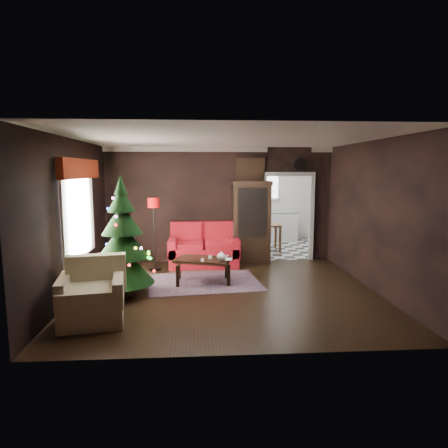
{
  "coord_description": "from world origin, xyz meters",
  "views": [
    {
      "loc": [
        -0.53,
        -6.96,
        2.24
      ],
      "look_at": [
        0.0,
        0.9,
        1.15
      ],
      "focal_mm": 31.11,
      "sensor_mm": 36.0,
      "label": 1
    }
  ],
  "objects": [
    {
      "name": "doorway",
      "position": [
        1.7,
        2.5,
        1.05
      ],
      "size": [
        1.1,
        0.1,
        2.1
      ],
      "primitive_type": null,
      "color": "silver",
      "rests_on": "ground"
    },
    {
      "name": "cup_a",
      "position": [
        -0.3,
        0.62,
        0.52
      ],
      "size": [
        0.08,
        0.08,
        0.06
      ],
      "primitive_type": "cylinder",
      "rotation": [
        0.0,
        0.0,
        -0.15
      ],
      "color": "silver",
      "rests_on": "coffee_table"
    },
    {
      "name": "floor",
      "position": [
        0.0,
        0.0,
        0.0
      ],
      "size": [
        5.5,
        5.5,
        0.0
      ],
      "primitive_type": "plane",
      "color": "black",
      "rests_on": "ground"
    },
    {
      "name": "kitchen_window",
      "position": [
        1.7,
        5.45,
        1.7
      ],
      "size": [
        0.7,
        0.06,
        0.7
      ],
      "primitive_type": "cube",
      "color": "white",
      "rests_on": "ground"
    },
    {
      "name": "cup_b",
      "position": [
        -0.45,
        0.37,
        0.52
      ],
      "size": [
        0.07,
        0.07,
        0.06
      ],
      "primitive_type": "cylinder",
      "rotation": [
        0.0,
        0.0,
        -0.05
      ],
      "color": "white",
      "rests_on": "coffee_table"
    },
    {
      "name": "curio_cabinet",
      "position": [
        0.75,
        2.27,
        0.95
      ],
      "size": [
        0.9,
        0.45,
        1.9
      ],
      "primitive_type": null,
      "color": "black",
      "rests_on": "ground"
    },
    {
      "name": "wall_left",
      "position": [
        -2.75,
        0.0,
        1.4
      ],
      "size": [
        0.0,
        5.5,
        5.5
      ],
      "primitive_type": "plane",
      "rotation": [
        1.57,
        0.0,
        1.57
      ],
      "color": "black",
      "rests_on": "ground"
    },
    {
      "name": "wall_front",
      "position": [
        0.0,
        -2.5,
        1.4
      ],
      "size": [
        5.5,
        0.0,
        5.5
      ],
      "primitive_type": "plane",
      "rotation": [
        -1.57,
        0.0,
        0.0
      ],
      "color": "black",
      "rests_on": "ground"
    },
    {
      "name": "kitchen_counter",
      "position": [
        1.7,
        5.2,
        0.45
      ],
      "size": [
        1.8,
        0.6,
        0.9
      ],
      "primitive_type": "cube",
      "color": "white",
      "rests_on": "ground"
    },
    {
      "name": "coffee_table",
      "position": [
        -0.44,
        0.63,
        0.25
      ],
      "size": [
        1.22,
        0.94,
        0.48
      ],
      "primitive_type": null,
      "rotation": [
        0.0,
        0.0,
        -0.31
      ],
      "color": "black",
      "rests_on": "rug"
    },
    {
      "name": "kitchen_table",
      "position": [
        1.4,
        3.7,
        0.38
      ],
      "size": [
        0.7,
        0.7,
        0.75
      ],
      "primitive_type": null,
      "color": "brown",
      "rests_on": "ground"
    },
    {
      "name": "painting",
      "position": [
        0.75,
        2.46,
        2.25
      ],
      "size": [
        0.62,
        0.05,
        0.52
      ],
      "primitive_type": "cube",
      "color": "#AF744C",
      "rests_on": "wall_back"
    },
    {
      "name": "wall_back",
      "position": [
        0.0,
        2.5,
        1.4
      ],
      "size": [
        5.5,
        0.0,
        5.5
      ],
      "primitive_type": "plane",
      "rotation": [
        1.57,
        0.0,
        0.0
      ],
      "color": "black",
      "rests_on": "ground"
    },
    {
      "name": "armchair",
      "position": [
        -2.12,
        -1.29,
        0.46
      ],
      "size": [
        1.09,
        1.09,
        0.96
      ],
      "primitive_type": null,
      "rotation": [
        0.0,
        0.0,
        0.17
      ],
      "color": "tan",
      "rests_on": "ground"
    },
    {
      "name": "christmas_tree",
      "position": [
        -1.87,
        -0.07,
        1.05
      ],
      "size": [
        1.39,
        1.39,
        2.09
      ],
      "primitive_type": null,
      "rotation": [
        0.0,
        0.0,
        0.33
      ],
      "color": "black",
      "rests_on": "ground"
    },
    {
      "name": "left_window",
      "position": [
        -2.71,
        0.2,
        1.45
      ],
      "size": [
        0.05,
        1.6,
        1.4
      ],
      "primitive_type": "cube",
      "color": "white",
      "rests_on": "wall_left"
    },
    {
      "name": "teapot",
      "position": [
        -0.09,
        0.37,
        0.58
      ],
      "size": [
        0.24,
        0.24,
        0.18
      ],
      "primitive_type": null,
      "rotation": [
        0.0,
        0.0,
        0.29
      ],
      "color": "white",
      "rests_on": "coffee_table"
    },
    {
      "name": "floor_lamp",
      "position": [
        -1.51,
        1.68,
        0.83
      ],
      "size": [
        0.3,
        0.3,
        1.62
      ],
      "primitive_type": null,
      "rotation": [
        0.0,
        0.0,
        -0.11
      ],
      "color": "black",
      "rests_on": "ground"
    },
    {
      "name": "wall_clock",
      "position": [
        1.95,
        2.45,
        2.38
      ],
      "size": [
        0.32,
        0.32,
        0.06
      ],
      "primitive_type": "cylinder",
      "color": "white",
      "rests_on": "wall_back"
    },
    {
      "name": "wall_right",
      "position": [
        2.75,
        0.0,
        1.4
      ],
      "size": [
        0.0,
        5.5,
        5.5
      ],
      "primitive_type": "plane",
      "rotation": [
        1.57,
        0.0,
        -1.57
      ],
      "color": "black",
      "rests_on": "ground"
    },
    {
      "name": "valance",
      "position": [
        -2.63,
        0.2,
        2.27
      ],
      "size": [
        0.12,
        2.1,
        0.35
      ],
      "primitive_type": "cube",
      "color": "maroon",
      "rests_on": "wall_left"
    },
    {
      "name": "rug",
      "position": [
        -0.42,
        0.63,
        0.01
      ],
      "size": [
        2.35,
        1.83,
        0.01
      ],
      "primitive_type": "cube",
      "rotation": [
        0.0,
        0.0,
        0.11
      ],
      "color": "#292025",
      "rests_on": "ground"
    },
    {
      "name": "loveseat",
      "position": [
        -0.4,
        2.05,
        0.5
      ],
      "size": [
        1.7,
        0.9,
        1.0
      ],
      "primitive_type": null,
      "color": "maroon",
      "rests_on": "ground"
    },
    {
      "name": "kitchen_floor",
      "position": [
        1.7,
        4.0,
        0.0
      ],
      "size": [
        3.0,
        3.0,
        0.0
      ],
      "primitive_type": "plane",
      "color": "silver",
      "rests_on": "ground"
    },
    {
      "name": "book",
      "position": [
        -0.02,
        0.5,
        0.6
      ],
      "size": [
        0.15,
        0.03,
        0.21
      ],
      "primitive_type": "imported",
      "rotation": [
        0.0,
        0.0,
        -0.07
      ],
      "color": "tan",
      "rests_on": "coffee_table"
    },
    {
      "name": "ceiling",
      "position": [
        0.0,
        0.0,
        2.8
      ],
      "size": [
        5.5,
        5.5,
        0.0
      ],
      "primitive_type": "plane",
      "rotation": [
        3.14,
        0.0,
        0.0
      ],
      "color": "white",
      "rests_on": "ground"
    }
  ]
}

